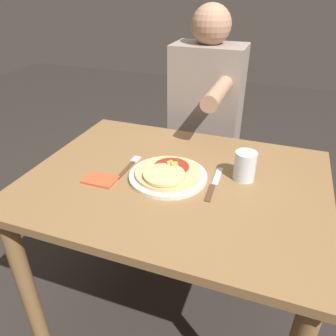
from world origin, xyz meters
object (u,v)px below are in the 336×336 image
object	(u,v)px
pizza	(168,173)
knife	(214,184)
fork	(130,165)
dining_table	(175,206)
drinking_glass	(245,166)
plate	(168,176)
person_diner	(206,116)

from	to	relation	value
pizza	knife	distance (m)	0.17
pizza	fork	bearing A→B (deg)	167.91
knife	dining_table	bearing A→B (deg)	-178.23
pizza	knife	world-z (taller)	pizza
pizza	knife	xyz separation A→B (m)	(0.16, 0.02, -0.02)
drinking_glass	plate	bearing A→B (deg)	-161.17
dining_table	drinking_glass	world-z (taller)	drinking_glass
dining_table	pizza	xyz separation A→B (m)	(-0.03, -0.01, 0.15)
drinking_glass	person_diner	xyz separation A→B (m)	(-0.28, 0.56, -0.06)
knife	drinking_glass	distance (m)	0.12
fork	drinking_glass	world-z (taller)	drinking_glass
fork	knife	xyz separation A→B (m)	(0.33, -0.02, 0.00)
pizza	plate	bearing A→B (deg)	91.01
dining_table	person_diner	size ratio (longest dim) A/B	0.82
fork	knife	distance (m)	0.33
knife	person_diner	xyz separation A→B (m)	(-0.19, 0.63, -0.01)
plate	person_diner	distance (m)	0.64
plate	fork	bearing A→B (deg)	169.71
plate	knife	world-z (taller)	plate
pizza	drinking_glass	bearing A→B (deg)	19.92
fork	plate	bearing A→B (deg)	-10.29
pizza	person_diner	world-z (taller)	person_diner
knife	fork	bearing A→B (deg)	176.92
fork	drinking_glass	distance (m)	0.42
dining_table	drinking_glass	distance (m)	0.30
plate	knife	size ratio (longest dim) A/B	1.25
person_diner	fork	bearing A→B (deg)	-102.74
person_diner	dining_table	bearing A→B (deg)	-85.40
fork	person_diner	xyz separation A→B (m)	(0.14, 0.61, -0.01)
dining_table	plate	world-z (taller)	plate
pizza	knife	bearing A→B (deg)	6.08
dining_table	person_diner	world-z (taller)	person_diner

